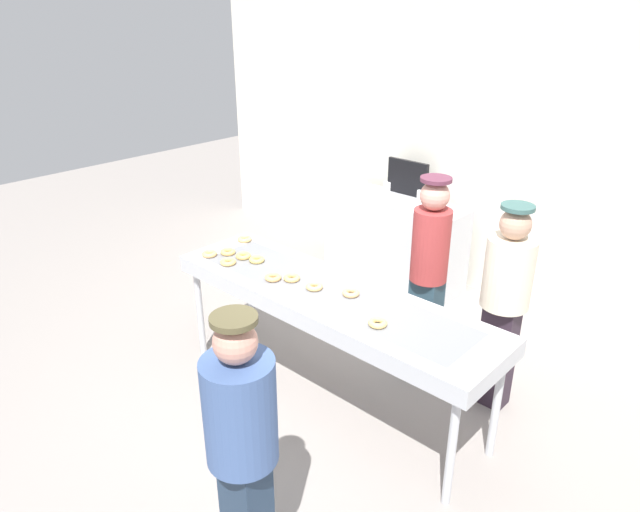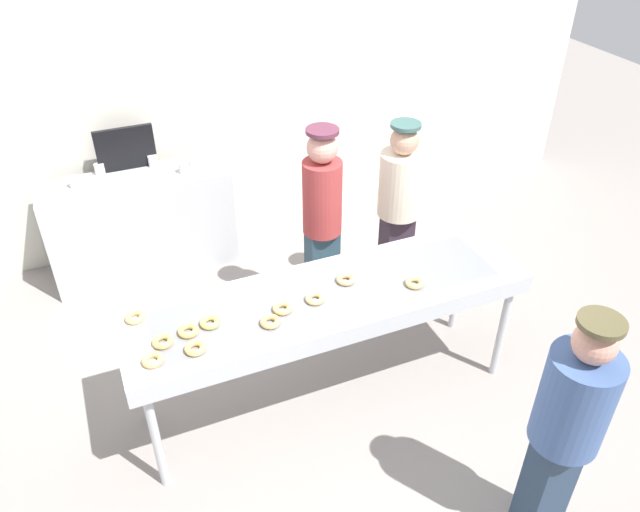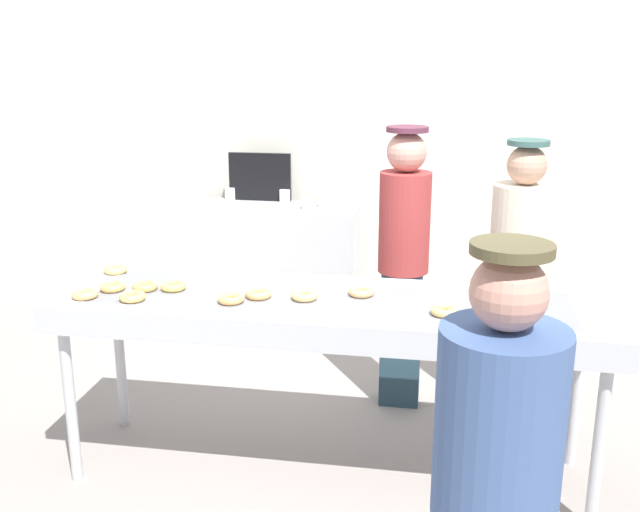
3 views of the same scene
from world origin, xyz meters
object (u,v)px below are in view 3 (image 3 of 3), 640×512
object	(u,v)px
glazed_donut_2	(231,299)
glazed_donut_9	(145,286)
glazed_donut_0	(361,292)
glazed_donut_6	(85,294)
glazed_donut_1	(132,297)
paper_cup_4	(197,197)
paper_cup_1	(285,196)
paper_cup_0	(324,201)
glazed_donut_4	(115,269)
customer_waiting	(495,478)
glazed_donut_3	(112,287)
menu_display	(260,177)
worker_assistant	(403,255)
glazed_donut_7	(173,286)
prep_counter	(256,263)
fryer_conveyor	(329,312)
paper_cup_3	(307,203)
glazed_donut_10	(258,294)
worker_baker	(519,262)
glazed_donut_8	(304,296)
paper_cup_2	(230,194)
glazed_donut_5	(444,311)

from	to	relation	value
glazed_donut_2	glazed_donut_9	bearing A→B (deg)	166.81
glazed_donut_0	glazed_donut_6	size ratio (longest dim) A/B	1.00
glazed_donut_1	paper_cup_4	bearing A→B (deg)	101.35
paper_cup_1	paper_cup_0	bearing A→B (deg)	-20.63
glazed_donut_4	paper_cup_0	xyz separation A→B (m)	(0.83, 1.93, 0.02)
paper_cup_0	customer_waiting	bearing A→B (deg)	-73.17
glazed_donut_1	glazed_donut_3	world-z (taller)	same
glazed_donut_3	menu_display	bearing A→B (deg)	86.05
customer_waiting	paper_cup_0	distance (m)	3.76
glazed_donut_0	worker_assistant	size ratio (longest dim) A/B	0.07
glazed_donut_7	prep_counter	xyz separation A→B (m)	(-0.13, 2.12, -0.50)
fryer_conveyor	paper_cup_4	size ratio (longest dim) A/B	27.30
fryer_conveyor	paper_cup_3	size ratio (longest dim) A/B	27.30
glazed_donut_10	paper_cup_3	distance (m)	2.10
glazed_donut_9	prep_counter	xyz separation A→B (m)	(0.01, 2.15, -0.50)
glazed_donut_4	paper_cup_4	xyz separation A→B (m)	(-0.19, 1.92, 0.02)
worker_assistant	glazed_donut_7	bearing A→B (deg)	30.75
glazed_donut_1	glazed_donut_7	size ratio (longest dim) A/B	1.00
glazed_donut_2	glazed_donut_7	world-z (taller)	same
glazed_donut_0	customer_waiting	bearing A→B (deg)	-69.71
glazed_donut_4	prep_counter	size ratio (longest dim) A/B	0.08
glazed_donut_7	glazed_donut_10	xyz separation A→B (m)	(0.45, -0.05, 0.00)
glazed_donut_2	paper_cup_0	distance (m)	2.30
paper_cup_3	glazed_donut_9	bearing A→B (deg)	-101.95
fryer_conveyor	worker_baker	xyz separation A→B (m)	(0.98, 0.83, 0.06)
glazed_donut_8	worker_baker	world-z (taller)	worker_baker
worker_baker	paper_cup_2	bearing A→B (deg)	-33.49
menu_display	worker_assistant	bearing A→B (deg)	-49.95
glazed_donut_3	menu_display	size ratio (longest dim) A/B	0.25
glazed_donut_6	paper_cup_2	distance (m)	2.50
worker_assistant	menu_display	bearing A→B (deg)	-56.97
glazed_donut_1	prep_counter	bearing A→B (deg)	89.94
glazed_donut_5	glazed_donut_9	size ratio (longest dim) A/B	1.00
customer_waiting	glazed_donut_8	bearing A→B (deg)	133.76
prep_counter	paper_cup_2	world-z (taller)	paper_cup_2
glazed_donut_0	glazed_donut_2	distance (m)	0.64
glazed_donut_6	worker_assistant	bearing A→B (deg)	35.13
worker_assistant	paper_cup_0	size ratio (longest dim) A/B	17.13
customer_waiting	paper_cup_0	world-z (taller)	customer_waiting
customer_waiting	paper_cup_1	world-z (taller)	customer_waiting
glazed_donut_8	glazed_donut_10	distance (m)	0.23
glazed_donut_2	paper_cup_4	xyz separation A→B (m)	(-0.94, 2.28, 0.02)
glazed_donut_4	prep_counter	bearing A→B (deg)	81.61
fryer_conveyor	paper_cup_2	world-z (taller)	paper_cup_2
glazed_donut_9	prep_counter	bearing A→B (deg)	89.84
glazed_donut_2	customer_waiting	world-z (taller)	customer_waiting
glazed_donut_6	worker_assistant	size ratio (longest dim) A/B	0.07
paper_cup_1	paper_cup_3	distance (m)	0.32
customer_waiting	paper_cup_3	world-z (taller)	customer_waiting
paper_cup_3	paper_cup_2	bearing A→B (deg)	159.56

